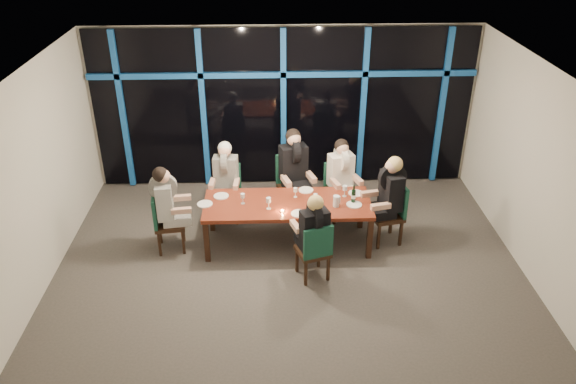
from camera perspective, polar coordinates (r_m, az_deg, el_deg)
name	(u,v)px	position (r m, az deg, el deg)	size (l,w,h in m)	color
room	(290,149)	(7.43, 0.17, 4.38)	(7.04, 7.00, 3.02)	#534D49
window_wall	(284,106)	(10.32, -0.41, 8.69)	(6.86, 0.43, 2.94)	black
dining_table	(288,207)	(8.75, -0.05, -1.48)	(2.60, 1.00, 0.75)	maroon
chair_far_left	(227,189)	(9.61, -6.18, 0.33)	(0.48, 0.48, 0.97)	black
chair_far_mid	(292,181)	(9.68, 0.43, 1.12)	(0.62, 0.62, 1.07)	black
chair_far_right	(339,187)	(9.64, 5.17, 0.54)	(0.57, 0.57, 0.98)	black
chair_end_left	(164,219)	(8.90, -12.51, -2.72)	(0.51, 0.51, 0.98)	black
chair_end_right	(392,210)	(9.04, 10.52, -1.78)	(0.57, 0.57, 1.02)	black
chair_near_mid	(315,249)	(8.05, 2.77, -5.83)	(0.55, 0.55, 0.94)	black
diner_far_left	(225,171)	(9.37, -6.37, 2.17)	(0.50, 0.62, 0.94)	black
diner_far_mid	(294,161)	(9.42, 0.63, 3.17)	(0.63, 0.73, 1.05)	black
diner_far_right	(342,168)	(9.40, 5.48, 2.40)	(0.58, 0.67, 0.96)	white
diner_end_left	(167,197)	(8.70, -12.23, -0.49)	(0.64, 0.52, 0.95)	black
diner_end_right	(389,188)	(8.81, 10.23, 0.40)	(0.68, 0.57, 0.99)	black
diner_near_mid	(314,224)	(7.90, 2.61, -3.27)	(0.56, 0.64, 0.92)	black
plate_far_left	(221,196)	(8.95, -6.81, -0.41)	(0.24, 0.24, 0.01)	white
plate_far_mid	(306,190)	(9.07, 1.83, 0.19)	(0.24, 0.24, 0.01)	white
plate_far_right	(356,193)	(9.04, 6.91, -0.13)	(0.24, 0.24, 0.01)	white
plate_end_left	(205,204)	(8.77, -8.44, -1.21)	(0.24, 0.24, 0.01)	white
plate_end_right	(354,205)	(8.71, 6.73, -1.28)	(0.24, 0.24, 0.01)	white
plate_near_mid	(299,214)	(8.42, 1.12, -2.21)	(0.24, 0.24, 0.01)	white
wine_bottle	(353,196)	(8.73, 6.67, -0.42)	(0.07, 0.07, 0.30)	black
water_pitcher	(336,201)	(8.61, 4.93, -0.93)	(0.11, 0.10, 0.18)	white
tea_light	(282,211)	(8.48, -0.57, -1.93)	(0.05, 0.05, 0.03)	#FCA14B
wine_glass_a	(269,201)	(8.49, -1.99, -0.90)	(0.07, 0.07, 0.19)	white
wine_glass_b	(295,190)	(8.82, 0.76, 0.16)	(0.06, 0.06, 0.16)	silver
wine_glass_c	(315,197)	(8.65, 2.80, -0.47)	(0.06, 0.06, 0.17)	white
wine_glass_d	(243,196)	(8.66, -4.63, -0.45)	(0.07, 0.07, 0.17)	silver
wine_glass_e	(345,189)	(8.88, 5.80, 0.34)	(0.07, 0.07, 0.19)	white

